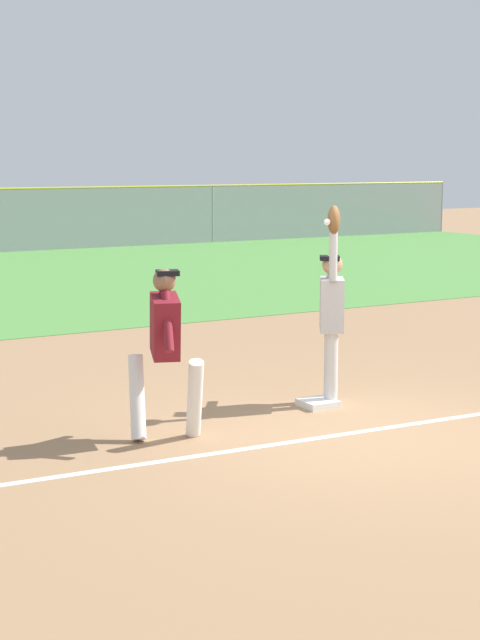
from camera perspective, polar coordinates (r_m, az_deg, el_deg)
ground_plane at (r=10.22m, az=6.65°, el=-6.62°), size 70.55×70.55×0.00m
first_base at (r=11.33m, az=4.50°, el=-4.79°), size 0.39×0.39×0.08m
fielder at (r=11.28m, az=5.29°, el=0.73°), size 0.58×0.81×2.28m
runner at (r=9.84m, az=-4.32°, el=-1.24°), size 0.76×0.82×1.72m
baseball at (r=10.86m, az=5.03°, el=5.63°), size 0.07×0.07×0.07m
parked_car_silver at (r=34.38m, az=-12.72°, el=5.48°), size 4.56×2.45×1.25m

